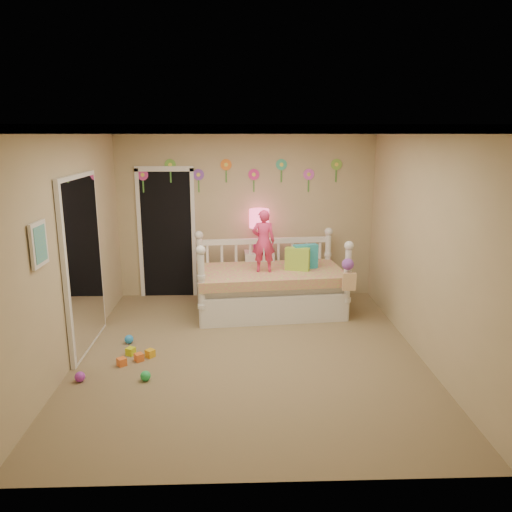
{
  "coord_description": "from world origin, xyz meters",
  "views": [
    {
      "loc": [
        -0.11,
        -5.44,
        2.54
      ],
      "look_at": [
        0.1,
        0.6,
        1.05
      ],
      "focal_mm": 34.69,
      "sensor_mm": 36.0,
      "label": 1
    }
  ],
  "objects_px": {
    "nightstand": "(259,275)",
    "daybed": "(270,274)",
    "child": "(264,241)",
    "table_lamp": "(259,224)"
  },
  "relations": [
    {
      "from": "daybed",
      "to": "child",
      "type": "height_order",
      "value": "child"
    },
    {
      "from": "nightstand",
      "to": "table_lamp",
      "type": "xyz_separation_m",
      "value": [
        0.0,
        -0.0,
        0.82
      ]
    },
    {
      "from": "child",
      "to": "table_lamp",
      "type": "height_order",
      "value": "child"
    },
    {
      "from": "daybed",
      "to": "nightstand",
      "type": "bearing_deg",
      "value": 96.07
    },
    {
      "from": "daybed",
      "to": "nightstand",
      "type": "height_order",
      "value": "daybed"
    },
    {
      "from": "nightstand",
      "to": "table_lamp",
      "type": "relative_size",
      "value": 1.12
    },
    {
      "from": "nightstand",
      "to": "daybed",
      "type": "bearing_deg",
      "value": -80.62
    },
    {
      "from": "daybed",
      "to": "nightstand",
      "type": "relative_size",
      "value": 2.81
    },
    {
      "from": "child",
      "to": "table_lamp",
      "type": "distance_m",
      "value": 0.74
    },
    {
      "from": "nightstand",
      "to": "child",
      "type": "bearing_deg",
      "value": -89.9
    }
  ]
}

